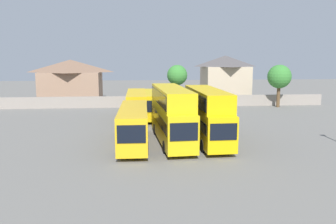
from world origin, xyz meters
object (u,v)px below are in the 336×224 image
object	(u,v)px
bus_1	(134,124)
house_terrace_left	(71,80)
bus_3	(207,113)
bus_4	(136,104)
bus_6	(182,102)
tree_behind_wall	(177,75)
bus_2	(172,112)
house_terrace_centre	(225,78)
bus_5	(154,103)
tree_left_of_lot	(279,77)

from	to	relation	value
bus_1	house_terrace_left	bearing A→B (deg)	-159.20
bus_3	bus_4	world-z (taller)	bus_3
bus_6	tree_behind_wall	world-z (taller)	tree_behind_wall
bus_2	house_terrace_left	bearing A→B (deg)	-157.95
bus_1	house_terrace_centre	size ratio (longest dim) A/B	1.34
bus_4	house_terrace_left	size ratio (longest dim) A/B	0.98
bus_1	bus_4	xyz separation A→B (m)	(0.27, 13.51, 0.02)
bus_6	house_terrace_left	distance (m)	25.62
bus_5	house_terrace_centre	bearing A→B (deg)	141.05
tree_left_of_lot	tree_behind_wall	size ratio (longest dim) A/B	1.01
bus_1	bus_5	size ratio (longest dim) A/B	1.11
bus_2	bus_3	size ratio (longest dim) A/B	1.06
bus_3	bus_4	xyz separation A→B (m)	(-6.70, 13.04, -0.83)
bus_1	tree_left_of_lot	xyz separation A→B (m)	(23.15, 21.92, 2.91)
bus_3	house_terrace_left	bearing A→B (deg)	-151.26
bus_2	tree_behind_wall	bearing A→B (deg)	168.63
house_terrace_centre	tree_left_of_lot	world-z (taller)	house_terrace_centre
bus_1	bus_2	distance (m)	3.75
house_terrace_centre	tree_behind_wall	world-z (taller)	house_terrace_centre
bus_3	bus_4	distance (m)	14.68
bus_1	tree_left_of_lot	world-z (taller)	tree_left_of_lot
tree_behind_wall	bus_5	bearing A→B (deg)	-110.47
house_terrace_centre	tree_behind_wall	bearing A→B (deg)	-152.28
bus_4	tree_left_of_lot	xyz separation A→B (m)	(22.88, 8.41, 2.89)
house_terrace_left	bus_1	bearing A→B (deg)	-70.33
tree_behind_wall	bus_1	bearing A→B (deg)	-105.21
bus_2	house_terrace_left	size ratio (longest dim) A/B	1.06
bus_6	tree_left_of_lot	bearing A→B (deg)	111.98
bus_6	house_terrace_centre	world-z (taller)	house_terrace_centre
bus_3	tree_left_of_lot	distance (m)	26.94
bus_3	house_terrace_left	xyz separation A→B (m)	(-18.51, 31.77, 1.03)
bus_5	bus_6	xyz separation A→B (m)	(3.91, 0.12, 0.03)
bus_2	bus_6	distance (m)	13.85
bus_4	bus_5	bearing A→B (deg)	101.60
bus_3	bus_6	distance (m)	13.65
house_terrace_centre	bus_5	bearing A→B (deg)	-129.13
house_terrace_centre	tree_behind_wall	size ratio (longest dim) A/B	1.25
tree_behind_wall	bus_4	bearing A→B (deg)	-118.15
bus_6	tree_behind_wall	distance (m)	12.71
bus_4	house_terrace_centre	size ratio (longest dim) A/B	1.29
bus_3	house_terrace_centre	size ratio (longest dim) A/B	1.32
bus_5	bus_6	world-z (taller)	bus_6
bus_2	tree_left_of_lot	bearing A→B (deg)	134.06
bus_6	bus_3	bearing A→B (deg)	-0.90
house_terrace_left	tree_behind_wall	size ratio (longest dim) A/B	1.65
house_terrace_centre	tree_left_of_lot	bearing A→B (deg)	-56.17
bus_5	house_terrace_centre	xyz separation A→B (m)	(14.22, 17.49, 2.27)
bus_3	bus_5	distance (m)	14.23
bus_4	bus_6	distance (m)	6.20
bus_1	tree_left_of_lot	distance (m)	32.01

